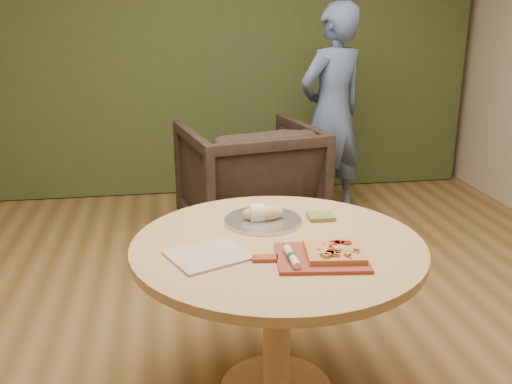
{
  "coord_description": "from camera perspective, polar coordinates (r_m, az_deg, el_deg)",
  "views": [
    {
      "loc": [
        -0.48,
        -2.41,
        1.68
      ],
      "look_at": [
        -0.05,
        0.25,
        0.82
      ],
      "focal_mm": 40.0,
      "sensor_mm": 36.0,
      "label": 1
    }
  ],
  "objects": [
    {
      "name": "curtain",
      "position": [
        5.34,
        -4.09,
        14.78
      ],
      "size": [
        4.8,
        0.14,
        2.78
      ],
      "primitive_type": "cube",
      "color": "#2C391A",
      "rests_on": "ground"
    },
    {
      "name": "flatbread_pizza",
      "position": [
        2.27,
        7.83,
        -5.89
      ],
      "size": [
        0.25,
        0.25,
        0.04
      ],
      "rotation": [
        0.0,
        0.0,
        -0.12
      ],
      "color": "tan",
      "rests_on": "pizza_paddle"
    },
    {
      "name": "person_standing",
      "position": [
        4.72,
        7.61,
        7.8
      ],
      "size": [
        0.75,
        0.65,
        1.74
      ],
      "primitive_type": "imported",
      "rotation": [
        0.0,
        0.0,
        3.59
      ],
      "color": "#48608C",
      "rests_on": "ground"
    },
    {
      "name": "newspaper",
      "position": [
        2.27,
        -4.7,
        -6.31
      ],
      "size": [
        0.37,
        0.35,
        0.01
      ],
      "primitive_type": "cube",
      "rotation": [
        0.0,
        0.0,
        0.41
      ],
      "color": "white",
      "rests_on": "pedestal_table"
    },
    {
      "name": "cutlery_roll",
      "position": [
        2.2,
        3.61,
        -6.48
      ],
      "size": [
        0.03,
        0.2,
        0.03
      ],
      "rotation": [
        0.0,
        0.0,
        0.03
      ],
      "color": "silver",
      "rests_on": "pizza_paddle"
    },
    {
      "name": "pedestal_table",
      "position": [
        2.46,
        2.16,
        -8.03
      ],
      "size": [
        1.23,
        1.23,
        0.75
      ],
      "rotation": [
        0.0,
        0.0,
        0.18
      ],
      "color": "tan",
      "rests_on": "ground"
    },
    {
      "name": "serving_tray",
      "position": [
        2.62,
        0.72,
        -2.86
      ],
      "size": [
        0.36,
        0.36,
        0.02
      ],
      "color": "silver",
      "rests_on": "pedestal_table"
    },
    {
      "name": "bread_roll",
      "position": [
        2.6,
        0.53,
        -2.13
      ],
      "size": [
        0.19,
        0.09,
        0.09
      ],
      "color": "#DDBB86",
      "rests_on": "serving_tray"
    },
    {
      "name": "room_shell",
      "position": [
        2.47,
        2.21,
        11.27
      ],
      "size": [
        5.04,
        6.04,
        2.84
      ],
      "color": "olive",
      "rests_on": "ground"
    },
    {
      "name": "armchair",
      "position": [
        4.33,
        -0.71,
        1.79
      ],
      "size": [
        1.1,
        1.05,
        0.97
      ],
      "primitive_type": "imported",
      "rotation": [
        0.0,
        0.0,
        3.34
      ],
      "color": "black",
      "rests_on": "ground"
    },
    {
      "name": "pizza_paddle",
      "position": [
        2.25,
        6.27,
        -6.54
      ],
      "size": [
        0.46,
        0.32,
        0.01
      ],
      "rotation": [
        0.0,
        0.0,
        -0.12
      ],
      "color": "brown",
      "rests_on": "pedestal_table"
    },
    {
      "name": "green_packet",
      "position": [
        2.67,
        6.5,
        -2.47
      ],
      "size": [
        0.12,
        0.1,
        0.02
      ],
      "primitive_type": "cube",
      "rotation": [
        0.0,
        0.0,
        -0.03
      ],
      "color": "#4E5D2A",
      "rests_on": "pedestal_table"
    }
  ]
}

